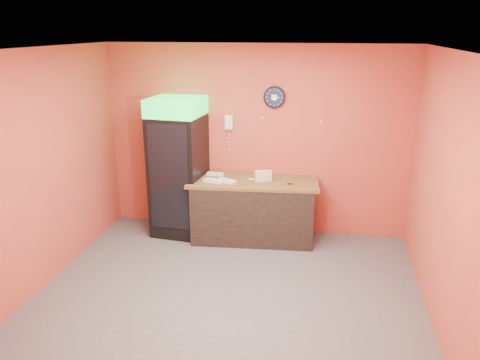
# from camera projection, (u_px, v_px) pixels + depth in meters

# --- Properties ---
(floor) EXTENTS (4.50, 4.50, 0.00)m
(floor) POSITION_uv_depth(u_px,v_px,m) (228.00, 295.00, 5.52)
(floor) COLOR #47474C
(floor) RESTS_ON ground
(back_wall) EXTENTS (4.50, 0.02, 2.80)m
(back_wall) POSITION_uv_depth(u_px,v_px,m) (255.00, 141.00, 6.95)
(back_wall) COLOR #BB4A34
(back_wall) RESTS_ON floor
(left_wall) EXTENTS (0.02, 4.00, 2.80)m
(left_wall) POSITION_uv_depth(u_px,v_px,m) (40.00, 171.00, 5.48)
(left_wall) COLOR #BB4A34
(left_wall) RESTS_ON floor
(right_wall) EXTENTS (0.02, 4.00, 2.80)m
(right_wall) POSITION_uv_depth(u_px,v_px,m) (446.00, 196.00, 4.69)
(right_wall) COLOR #BB4A34
(right_wall) RESTS_ON floor
(ceiling) EXTENTS (4.50, 4.00, 0.02)m
(ceiling) POSITION_uv_depth(u_px,v_px,m) (226.00, 49.00, 4.65)
(ceiling) COLOR white
(ceiling) RESTS_ON back_wall
(beverage_cooler) EXTENTS (0.78, 0.79, 2.06)m
(beverage_cooler) POSITION_uv_depth(u_px,v_px,m) (178.00, 170.00, 6.90)
(beverage_cooler) COLOR black
(beverage_cooler) RESTS_ON floor
(prep_counter) EXTENTS (1.79, 0.91, 0.87)m
(prep_counter) POSITION_uv_depth(u_px,v_px,m) (253.00, 211.00, 6.89)
(prep_counter) COLOR black
(prep_counter) RESTS_ON floor
(wall_clock) EXTENTS (0.31, 0.06, 0.31)m
(wall_clock) POSITION_uv_depth(u_px,v_px,m) (275.00, 97.00, 6.67)
(wall_clock) COLOR black
(wall_clock) RESTS_ON back_wall
(wall_phone) EXTENTS (0.11, 0.10, 0.20)m
(wall_phone) POSITION_uv_depth(u_px,v_px,m) (229.00, 122.00, 6.89)
(wall_phone) COLOR white
(wall_phone) RESTS_ON back_wall
(butcher_paper) EXTENTS (1.92, 0.93, 0.04)m
(butcher_paper) POSITION_uv_depth(u_px,v_px,m) (253.00, 181.00, 6.75)
(butcher_paper) COLOR brown
(butcher_paper) RESTS_ON prep_counter
(sub_roll_stack) EXTENTS (0.25, 0.17, 0.15)m
(sub_roll_stack) POSITION_uv_depth(u_px,v_px,m) (263.00, 176.00, 6.68)
(sub_roll_stack) COLOR beige
(sub_roll_stack) RESTS_ON butcher_paper
(wrapped_sandwich_left) EXTENTS (0.30, 0.17, 0.04)m
(wrapped_sandwich_left) POSITION_uv_depth(u_px,v_px,m) (214.00, 181.00, 6.65)
(wrapped_sandwich_left) COLOR silver
(wrapped_sandwich_left) RESTS_ON butcher_paper
(wrapped_sandwich_mid) EXTENTS (0.30, 0.21, 0.04)m
(wrapped_sandwich_mid) POSITION_uv_depth(u_px,v_px,m) (227.00, 181.00, 6.64)
(wrapped_sandwich_mid) COLOR silver
(wrapped_sandwich_mid) RESTS_ON butcher_paper
(wrapped_sandwich_right) EXTENTS (0.26, 0.11, 0.04)m
(wrapped_sandwich_right) POSITION_uv_depth(u_px,v_px,m) (215.00, 174.00, 6.95)
(wrapped_sandwich_right) COLOR silver
(wrapped_sandwich_right) RESTS_ON butcher_paper
(kitchen_tool) EXTENTS (0.07, 0.07, 0.07)m
(kitchen_tool) POSITION_uv_depth(u_px,v_px,m) (259.00, 178.00, 6.72)
(kitchen_tool) COLOR silver
(kitchen_tool) RESTS_ON butcher_paper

